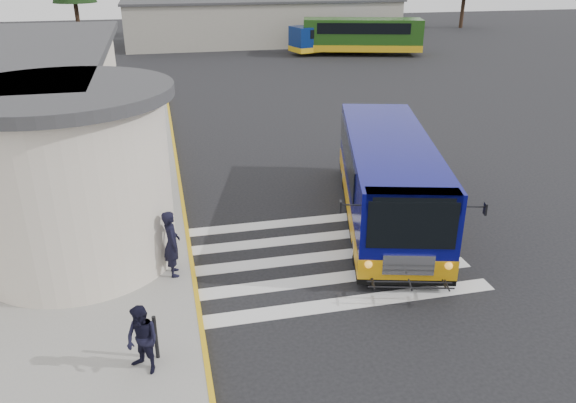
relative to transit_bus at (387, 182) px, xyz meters
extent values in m
plane|color=black|center=(-2.34, -1.18, -1.31)|extent=(140.00, 140.00, 0.00)
cube|color=gray|center=(-11.34, 2.82, -1.23)|extent=(10.00, 34.00, 0.15)
cube|color=gold|center=(-6.39, 2.82, -1.23)|extent=(0.12, 34.00, 0.16)
cylinder|color=beige|center=(-9.34, -0.68, 1.09)|extent=(5.20, 5.20, 4.50)
cylinder|color=#38383A|center=(-9.34, -0.68, 3.49)|extent=(5.80, 5.80, 0.30)
cube|color=black|center=(-8.82, 3.82, -0.06)|extent=(0.08, 1.20, 2.20)
cube|color=#38383A|center=(-8.34, 3.82, 1.24)|extent=(1.20, 1.80, 0.12)
cube|color=silver|center=(-2.84, -4.38, -1.30)|extent=(8.00, 0.55, 0.01)
cube|color=silver|center=(-2.84, -3.18, -1.30)|extent=(8.00, 0.55, 0.01)
cube|color=silver|center=(-2.84, -1.98, -1.30)|extent=(8.00, 0.55, 0.01)
cube|color=silver|center=(-2.84, -0.78, -1.30)|extent=(8.00, 0.55, 0.01)
cube|color=silver|center=(-2.84, 0.42, -1.30)|extent=(8.00, 0.55, 0.01)
cube|color=gray|center=(3.66, 40.82, 0.69)|extent=(26.00, 8.00, 4.00)
cube|color=#38383A|center=(3.66, 40.82, 2.79)|extent=(26.40, 8.40, 0.20)
cylinder|color=black|center=(-14.34, 48.82, 0.49)|extent=(0.44, 0.44, 3.60)
cylinder|color=black|center=(-4.34, 48.82, 0.49)|extent=(0.44, 0.44, 3.60)
cylinder|color=black|center=(5.66, 48.82, 0.49)|extent=(0.44, 0.44, 3.60)
cylinder|color=black|center=(13.66, 48.82, 0.49)|extent=(0.44, 0.44, 3.60)
cylinder|color=black|center=(21.66, 48.82, 0.49)|extent=(0.44, 0.44, 3.60)
cylinder|color=black|center=(29.66, 48.82, 0.49)|extent=(0.44, 0.44, 3.60)
cube|color=#080965|center=(0.01, 0.04, 0.26)|extent=(4.74, 9.29, 2.34)
cube|color=#CB8C0D|center=(0.01, 0.04, -0.63)|extent=(4.78, 9.33, 0.56)
cube|color=black|center=(0.01, 0.04, -0.96)|extent=(4.76, 9.32, 0.22)
cube|color=black|center=(-1.17, -4.30, 0.63)|extent=(2.13, 0.63, 1.24)
cube|color=silver|center=(-1.17, -4.31, -0.46)|extent=(1.26, 0.40, 0.55)
cube|color=black|center=(-1.00, 1.13, 0.73)|extent=(1.75, 6.35, 0.90)
cube|color=black|center=(1.44, 0.47, 0.73)|extent=(1.75, 6.35, 0.90)
cylinder|color=black|center=(-1.83, -2.56, -0.83)|extent=(0.54, 1.00, 0.95)
cylinder|color=black|center=(0.29, -3.13, -0.83)|extent=(0.54, 1.00, 0.95)
cylinder|color=black|center=(-0.37, 2.82, -0.83)|extent=(0.54, 1.00, 0.95)
cylinder|color=black|center=(1.74, 2.25, -0.83)|extent=(0.54, 1.00, 0.95)
cube|color=black|center=(-2.80, -3.69, 1.03)|extent=(0.09, 0.19, 0.30)
cube|color=black|center=(0.56, -4.60, 1.03)|extent=(0.09, 0.19, 0.30)
imported|color=black|center=(-6.88, -2.21, -0.25)|extent=(0.49, 0.70, 1.82)
imported|color=black|center=(-7.62, -5.95, -0.41)|extent=(0.92, 0.92, 1.51)
cylinder|color=black|center=(-7.37, -5.59, -0.65)|extent=(0.08, 0.08, 1.02)
cube|color=#071C55|center=(8.84, 33.73, 0.08)|extent=(8.39, 4.29, 2.07)
cube|color=gold|center=(8.84, 33.73, -0.75)|extent=(8.42, 4.32, 0.45)
cube|color=black|center=(8.84, 33.73, 0.58)|extent=(6.67, 3.86, 0.72)
cube|color=#1C4412|center=(10.84, 32.14, 0.44)|extent=(10.51, 5.42, 2.59)
cube|color=gold|center=(10.84, 32.14, -0.61)|extent=(10.55, 5.46, 0.56)
cube|color=black|center=(10.84, 32.14, 1.05)|extent=(8.36, 4.87, 0.90)
camera|label=1|loc=(-6.86, -15.49, 6.59)|focal=35.00mm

